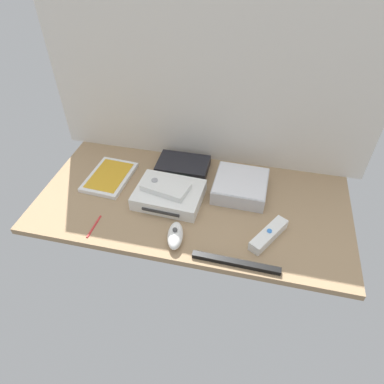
{
  "coord_description": "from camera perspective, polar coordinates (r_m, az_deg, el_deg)",
  "views": [
    {
      "loc": [
        18.14,
        -78.72,
        76.45
      ],
      "look_at": [
        0.0,
        0.0,
        4.0
      ],
      "focal_mm": 32.18,
      "sensor_mm": 36.0,
      "label": 1
    }
  ],
  "objects": [
    {
      "name": "ground_plane",
      "position": [
        1.12,
        0.0,
        -1.91
      ],
      "size": [
        100.0,
        48.0,
        2.0
      ],
      "primitive_type": "cube",
      "color": "#9E7F5B",
      "rests_on": "ground"
    },
    {
      "name": "back_wall",
      "position": [
        1.14,
        2.94,
        18.87
      ],
      "size": [
        110.0,
        1.2,
        64.0
      ],
      "primitive_type": "cube",
      "color": "silver",
      "rests_on": "ground"
    },
    {
      "name": "game_console",
      "position": [
        1.1,
        -3.82,
        -0.46
      ],
      "size": [
        21.74,
        17.27,
        4.4
      ],
      "rotation": [
        0.0,
        0.0,
        -0.05
      ],
      "color": "white",
      "rests_on": "ground_plane"
    },
    {
      "name": "mini_computer",
      "position": [
        1.14,
        8.04,
        1.02
      ],
      "size": [
        17.37,
        17.37,
        5.3
      ],
      "rotation": [
        0.0,
        0.0,
        -0.02
      ],
      "color": "silver",
      "rests_on": "ground_plane"
    },
    {
      "name": "game_case",
      "position": [
        1.23,
        -13.5,
        2.46
      ],
      "size": [
        14.72,
        19.79,
        1.56
      ],
      "rotation": [
        0.0,
        0.0,
        -0.06
      ],
      "color": "white",
      "rests_on": "ground_plane"
    },
    {
      "name": "network_router",
      "position": [
        1.23,
        -1.49,
        4.36
      ],
      "size": [
        18.08,
        12.49,
        3.4
      ],
      "rotation": [
        0.0,
        0.0,
        0.01
      ],
      "color": "black",
      "rests_on": "ground_plane"
    },
    {
      "name": "remote_wand",
      "position": [
        1.02,
        12.57,
        -6.94
      ],
      "size": [
        10.64,
        14.57,
        3.4
      ],
      "rotation": [
        0.0,
        0.0,
        -0.54
      ],
      "color": "white",
      "rests_on": "ground_plane"
    },
    {
      "name": "remote_nunchuk",
      "position": [
        0.99,
        -2.79,
        -7.2
      ],
      "size": [
        6.07,
        10.61,
        5.1
      ],
      "rotation": [
        0.0,
        0.0,
        0.18
      ],
      "color": "white",
      "rests_on": "ground_plane"
    },
    {
      "name": "remote_classic_pad",
      "position": [
        1.09,
        -4.39,
        0.86
      ],
      "size": [
        15.73,
        10.77,
        2.4
      ],
      "rotation": [
        0.0,
        0.0,
        -0.21
      ],
      "color": "white",
      "rests_on": "game_console"
    },
    {
      "name": "sensor_bar",
      "position": [
        0.95,
        7.27,
        -11.54
      ],
      "size": [
        24.03,
        2.28,
        1.4
      ],
      "primitive_type": "cube",
      "rotation": [
        0.0,
        0.0,
        -0.02
      ],
      "color": "black",
      "rests_on": "ground_plane"
    },
    {
      "name": "stylus_pen",
      "position": [
        1.07,
        -15.96,
        -5.42
      ],
      "size": [
        0.92,
        9.01,
        0.7
      ],
      "primitive_type": "cylinder",
      "rotation": [
        0.0,
        1.57,
        1.55
      ],
      "color": "red",
      "rests_on": "ground_plane"
    }
  ]
}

